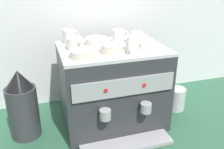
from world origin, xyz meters
name	(u,v)px	position (x,y,z in m)	size (l,w,h in m)	color
ground_plane	(112,119)	(0.00, 0.00, 0.00)	(4.00, 4.00, 0.00)	#28563D
tiled_backsplash_wall	(96,14)	(0.00, 0.34, 0.57)	(2.80, 0.03, 1.14)	silver
espresso_machine	(112,86)	(0.00, 0.00, 0.22)	(0.55, 0.51, 0.45)	#2D2D33
ceramic_cup_0	(136,37)	(0.15, 0.03, 0.48)	(0.10, 0.06, 0.06)	white
ceramic_cup_1	(132,44)	(0.07, -0.10, 0.49)	(0.07, 0.09, 0.07)	white
ceramic_cup_2	(75,44)	(-0.19, 0.01, 0.48)	(0.08, 0.11, 0.06)	white
ceramic_cup_3	(70,37)	(-0.20, 0.13, 0.49)	(0.10, 0.08, 0.08)	white
ceramic_cup_4	(119,37)	(0.06, 0.05, 0.49)	(0.10, 0.06, 0.08)	white
ceramic_bowl_0	(96,41)	(-0.07, 0.07, 0.47)	(0.12, 0.12, 0.04)	beige
ceramic_bowl_1	(112,49)	(-0.03, -0.09, 0.47)	(0.11, 0.11, 0.04)	beige
ceramic_bowl_2	(146,45)	(0.17, -0.06, 0.47)	(0.11, 0.11, 0.03)	beige
ceramic_bowl_3	(83,54)	(-0.18, -0.11, 0.47)	(0.12, 0.12, 0.04)	beige
coffee_grinder	(23,105)	(-0.49, 0.00, 0.18)	(0.16, 0.16, 0.38)	#333338
milk_pitcher	(177,99)	(0.43, 0.00, 0.07)	(0.11, 0.11, 0.14)	#B7B7BC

